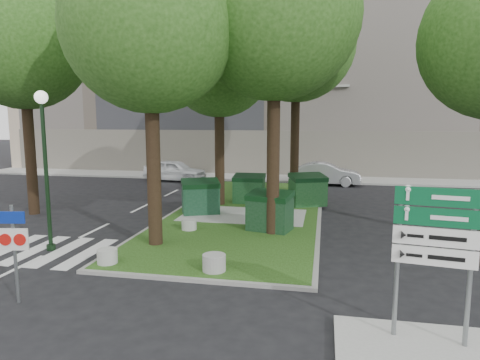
% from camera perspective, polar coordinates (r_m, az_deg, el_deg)
% --- Properties ---
extents(ground, '(120.00, 120.00, 0.00)m').
position_cam_1_polar(ground, '(11.39, -8.87, -12.95)').
color(ground, black).
rests_on(ground, ground).
extents(median_island, '(6.00, 16.00, 0.12)m').
position_cam_1_polar(median_island, '(18.67, 1.06, -4.20)').
color(median_island, '#214012').
rests_on(median_island, ground).
extents(median_kerb, '(6.30, 16.30, 0.10)m').
position_cam_1_polar(median_kerb, '(18.68, 1.06, -4.23)').
color(median_kerb, gray).
rests_on(median_kerb, ground).
extents(building_sidewalk, '(42.00, 3.00, 0.12)m').
position_cam_1_polar(building_sidewalk, '(28.97, 3.77, 0.28)').
color(building_sidewalk, '#999993').
rests_on(building_sidewalk, ground).
extents(zebra_crossing, '(5.00, 3.00, 0.01)m').
position_cam_1_polar(zebra_crossing, '(14.27, -21.19, -8.97)').
color(zebra_crossing, silver).
rests_on(zebra_crossing, ground).
extents(apartment_building, '(41.00, 12.00, 16.00)m').
position_cam_1_polar(apartment_building, '(36.34, 5.50, 14.45)').
color(apartment_building, tan).
rests_on(apartment_building, ground).
extents(tree_median_near_left, '(5.20, 5.20, 10.53)m').
position_cam_1_polar(tree_median_near_left, '(13.89, -11.59, 21.51)').
color(tree_median_near_left, black).
rests_on(tree_median_near_left, ground).
extents(tree_median_mid, '(4.80, 4.80, 9.99)m').
position_cam_1_polar(tree_median_mid, '(19.76, -2.52, 16.67)').
color(tree_median_mid, black).
rests_on(tree_median_mid, ground).
extents(tree_median_far, '(5.80, 5.80, 11.93)m').
position_cam_1_polar(tree_median_far, '(22.44, 7.83, 19.07)').
color(tree_median_far, black).
rests_on(tree_median_far, ground).
extents(tree_street_left, '(5.40, 5.40, 11.00)m').
position_cam_1_polar(tree_street_left, '(20.39, -26.82, 17.47)').
color(tree_street_left, black).
rests_on(tree_street_left, ground).
extents(dumpster_a, '(1.85, 1.60, 1.44)m').
position_cam_1_polar(dumpster_a, '(18.01, -5.28, -2.26)').
color(dumpster_a, '#0F371F').
rests_on(dumpster_a, median_island).
extents(dumpster_b, '(1.47, 1.03, 1.36)m').
position_cam_1_polar(dumpster_b, '(20.19, 1.22, -1.19)').
color(dumpster_b, '#123E1A').
rests_on(dumpster_b, median_island).
extents(dumpster_c, '(1.74, 1.41, 1.42)m').
position_cam_1_polar(dumpster_c, '(15.32, 4.00, -4.17)').
color(dumpster_c, black).
rests_on(dumpster_c, median_island).
extents(dumpster_d, '(1.89, 1.65, 1.46)m').
position_cam_1_polar(dumpster_d, '(19.80, 9.02, -1.33)').
color(dumpster_d, '#15461C').
rests_on(dumpster_d, median_island).
extents(bollard_left, '(0.55, 0.55, 0.39)m').
position_cam_1_polar(bollard_left, '(12.54, -17.27, -9.67)').
color(bollard_left, '#AEAFAA').
rests_on(bollard_left, median_island).
extents(bollard_right, '(0.61, 0.61, 0.44)m').
position_cam_1_polar(bollard_right, '(11.44, -3.47, -10.94)').
color(bollard_right, '#989893').
rests_on(bollard_right, median_island).
extents(bollard_mid, '(0.53, 0.53, 0.38)m').
position_cam_1_polar(bollard_mid, '(15.53, -6.81, -5.90)').
color(bollard_mid, '#ADADA8').
rests_on(bollard_mid, median_island).
extents(litter_bin, '(0.40, 0.40, 0.70)m').
position_cam_1_polar(litter_bin, '(20.84, 9.66, -1.85)').
color(litter_bin, '#D7ED1B').
rests_on(litter_bin, median_island).
extents(street_lamp, '(0.39, 0.39, 4.91)m').
position_cam_1_polar(street_lamp, '(14.26, -24.59, 3.45)').
color(street_lamp, black).
rests_on(street_lamp, ground).
extents(traffic_sign_pole, '(0.67, 0.16, 2.23)m').
position_cam_1_polar(traffic_sign_pole, '(10.70, -27.92, -7.18)').
color(traffic_sign_pole, slate).
rests_on(traffic_sign_pole, ground).
extents(directional_sign, '(1.39, 0.27, 2.80)m').
position_cam_1_polar(directional_sign, '(8.29, 24.54, -7.34)').
color(directional_sign, slate).
rests_on(directional_sign, sidewalk_corner).
extents(car_white, '(4.20, 1.98, 1.39)m').
position_cam_1_polar(car_white, '(28.16, -8.67, 1.27)').
color(car_white, white).
rests_on(car_white, ground).
extents(car_silver, '(4.25, 1.57, 1.39)m').
position_cam_1_polar(car_silver, '(26.71, 11.33, 0.83)').
color(car_silver, '#9C9EA3').
rests_on(car_silver, ground).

